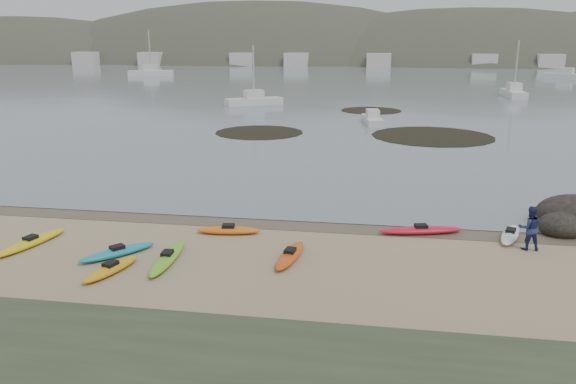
# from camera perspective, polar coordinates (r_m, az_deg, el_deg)

# --- Properties ---
(ground) EXTENTS (600.00, 600.00, 0.00)m
(ground) POSITION_cam_1_polar(r_m,az_deg,el_deg) (27.75, 0.00, -2.98)
(ground) COLOR tan
(ground) RESTS_ON ground
(wet_sand) EXTENTS (60.00, 60.00, 0.00)m
(wet_sand) POSITION_cam_1_polar(r_m,az_deg,el_deg) (27.47, -0.10, -3.17)
(wet_sand) COLOR brown
(wet_sand) RESTS_ON ground
(water) EXTENTS (1200.00, 1200.00, 0.00)m
(water) POSITION_cam_1_polar(r_m,az_deg,el_deg) (326.13, 8.65, 13.83)
(water) COLOR slate
(water) RESTS_ON ground
(kayaks) EXTENTS (22.46, 9.48, 0.34)m
(kayaks) POSITION_cam_1_polar(r_m,az_deg,el_deg) (24.25, -5.28, -5.43)
(kayaks) COLOR yellow
(kayaks) RESTS_ON ground
(person_east) EXTENTS (0.99, 0.80, 1.93)m
(person_east) POSITION_cam_1_polar(r_m,az_deg,el_deg) (25.98, 23.33, -3.37)
(person_east) COLOR navy
(person_east) RESTS_ON ground
(kelp_mats) EXTENTS (25.68, 26.72, 0.04)m
(kelp_mats) POSITION_cam_1_polar(r_m,az_deg,el_deg) (56.45, 8.21, 6.43)
(kelp_mats) COLOR black
(kelp_mats) RESTS_ON water
(moored_boats) EXTENTS (100.80, 77.32, 1.40)m
(moored_boats) POSITION_cam_1_polar(r_m,az_deg,el_deg) (108.19, 5.32, 11.13)
(moored_boats) COLOR silver
(moored_boats) RESTS_ON ground
(far_hills) EXTENTS (550.00, 135.00, 80.00)m
(far_hills) POSITION_cam_1_polar(r_m,az_deg,el_deg) (224.12, 18.32, 8.43)
(far_hills) COLOR #384235
(far_hills) RESTS_ON ground
(far_town) EXTENTS (199.00, 5.00, 4.00)m
(far_town) POSITION_cam_1_polar(r_m,az_deg,el_deg) (171.13, 10.00, 13.04)
(far_town) COLOR beige
(far_town) RESTS_ON ground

